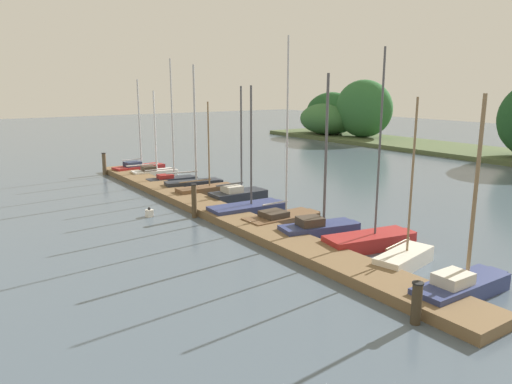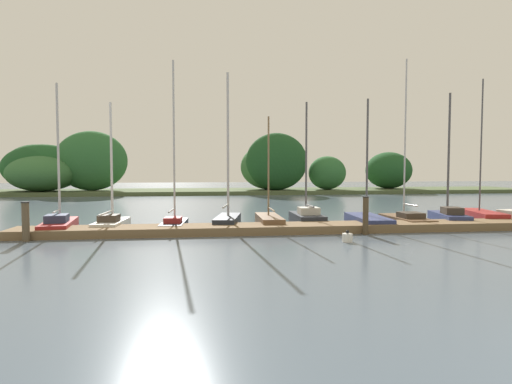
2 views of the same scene
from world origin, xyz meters
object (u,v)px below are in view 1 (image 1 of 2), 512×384
Objects in this scene: sailboat_5 at (239,194)px; sailboat_10 at (406,257)px; sailboat_4 at (208,190)px; sailboat_6 at (249,208)px; sailboat_7 at (283,217)px; sailboat_11 at (463,284)px; mooring_piling_1 at (194,201)px; sailboat_0 at (140,167)px; channel_buoy_1 at (149,213)px; sailboat_9 at (373,239)px; sailboat_3 at (195,182)px; mooring_piling_2 at (417,303)px; sailboat_1 at (155,171)px; mooring_piling_0 at (104,164)px; sailboat_2 at (172,177)px; sailboat_8 at (320,227)px.

sailboat_10 is at bearing -91.73° from sailboat_5.
sailboat_4 is 4.73m from sailboat_6.
sailboat_7 is 9.12m from sailboat_11.
mooring_piling_1 is (-9.72, -3.07, 0.48)m from sailboat_10.
sailboat_0 is 12.33m from channel_buoy_1.
sailboat_9 is (20.74, 1.26, -0.04)m from sailboat_0.
sailboat_11 is at bearing -80.88° from sailboat_3.
sailboat_9 is 1.26× the size of sailboat_11.
channel_buoy_1 is at bearing 101.20° from sailboat_10.
sailboat_7 reaches higher than sailboat_3.
sailboat_7 is 9.83m from mooring_piling_2.
sailboat_6 is at bearing -86.91° from sailboat_1.
sailboat_1 is 20.58m from sailboat_10.
sailboat_0 is 4.26× the size of mooring_piling_0.
sailboat_5 is (11.36, 1.19, 0.01)m from sailboat_0.
sailboat_3 is 6.66m from sailboat_6.
sailboat_1 is 2.77m from sailboat_2.
sailboat_11 is (6.76, -0.47, -0.02)m from sailboat_8.
sailboat_4 reaches higher than channel_buoy_1.
sailboat_5 is (2.03, 0.79, 0.06)m from sailboat_4.
sailboat_7 is 6.39m from channel_buoy_1.
sailboat_11 reaches higher than mooring_piling_1.
sailboat_3 is 15.74× the size of channel_buoy_1.
sailboat_9 is at bearing 142.77° from mooring_piling_2.
sailboat_11 is (17.88, -0.47, -0.05)m from sailboat_3.
sailboat_6 is at bearing 67.00° from mooring_piling_1.
sailboat_9 is (4.56, 0.81, 0.01)m from sailboat_7.
channel_buoy_1 is at bearing -129.27° from mooring_piling_1.
mooring_piling_1 is at bearing 130.47° from sailboat_7.
sailboat_7 is at bearing 88.14° from sailboat_11.
sailboat_10 is at bearing -84.74° from sailboat_1.
sailboat_0 is 1.13× the size of sailboat_10.
sailboat_8 is 4.21m from sailboat_10.
sailboat_0 is 1.06× the size of sailboat_6.
sailboat_6 is 0.82× the size of sailboat_9.
mooring_piling_0 is at bearing 179.80° from mooring_piling_2.
sailboat_1 is at bearing 96.62° from sailboat_5.
mooring_piling_2 is at bearing -88.75° from sailboat_3.
sailboat_7 is at bearing -80.19° from sailboat_3.
sailboat_10 is (8.69, 0.64, 0.01)m from sailboat_6.
sailboat_1 is 0.95× the size of sailboat_5.
sailboat_3 is at bearing 88.81° from sailboat_11.
sailboat_1 is 16.37m from sailboat_8.
sailboat_8 is at bearing 86.35° from sailboat_11.
sailboat_4 is 0.86× the size of sailboat_5.
sailboat_11 is at bearing -93.71° from sailboat_5.
mooring_piling_1 is (-1.03, -2.43, 0.49)m from sailboat_6.
channel_buoy_1 is at bearing 107.23° from sailboat_11.
sailboat_2 reaches higher than sailboat_6.
sailboat_1 is at bearing 104.21° from sailboat_3.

